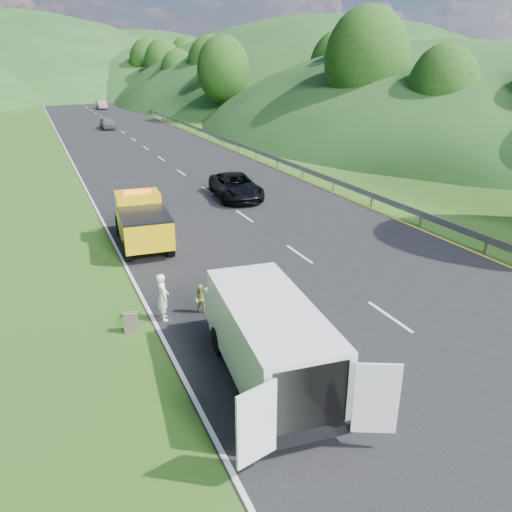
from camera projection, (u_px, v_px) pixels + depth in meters
name	position (u px, v px, depth m)	size (l,w,h in m)	color
ground	(277.00, 308.00, 16.37)	(320.00, 320.00, 0.00)	#38661E
road_surface	(133.00, 139.00, 51.57)	(14.00, 200.00, 0.02)	black
guardrail	(171.00, 123.00, 64.97)	(0.06, 140.00, 1.52)	gray
tree_line_right	(240.00, 114.00, 76.13)	(14.00, 140.00, 14.00)	#30581A
hills_backdrop	(78.00, 91.00, 133.57)	(201.00, 288.60, 44.00)	#2D5B23
tow_truck	(142.00, 221.00, 21.67)	(2.33, 5.36, 2.25)	black
white_van	(268.00, 336.00, 12.29)	(3.36, 6.39, 2.19)	black
woman	(165.00, 319.00, 15.66)	(0.56, 0.41, 1.53)	white
child	(202.00, 314.00, 15.98)	(0.49, 0.38, 1.01)	#C5C569
worker	(313.00, 414.00, 11.45)	(1.10, 0.63, 1.71)	black
suitcase	(131.00, 322.00, 14.83)	(0.40, 0.22, 0.64)	brown
spare_tire	(360.00, 408.00, 11.67)	(0.61, 0.61, 0.20)	black
passing_suv	(236.00, 198.00, 29.47)	(2.34, 5.07, 1.41)	black
dist_car_a	(108.00, 129.00, 59.42)	(1.59, 3.95, 1.35)	#4C4B50
dist_car_b	(102.00, 109.00, 84.03)	(1.47, 4.21, 1.39)	#81565E
dist_car_c	(85.00, 103.00, 96.70)	(1.90, 4.68, 1.36)	#A65356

